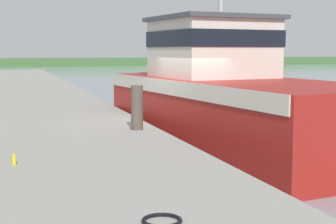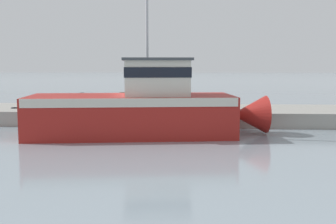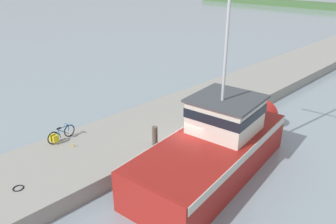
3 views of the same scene
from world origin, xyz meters
name	(u,v)px [view 1 (image 1 of 3)]	position (x,y,z in m)	size (l,w,h in m)	color
ground_plane	(176,150)	(0.00, 0.00, 0.00)	(320.00, 320.00, 0.00)	#84939E
dock_pier	(44,142)	(-3.50, 0.00, 0.41)	(5.26, 80.00, 0.81)	gray
far_shoreline	(200,61)	(30.00, 76.44, 0.71)	(180.00, 5.00, 1.42)	#426638
fishing_boat_main	(224,96)	(1.48, 0.22, 1.41)	(4.87, 11.55, 10.77)	maroon
mooring_post	(137,108)	(-1.41, -1.25, 1.34)	(0.29, 0.29, 1.06)	#51473D
hose_coil	(162,220)	(-2.78, -7.85, 0.84)	(0.45, 0.45, 0.04)	black
water_bottle_on_curb	(14,159)	(-4.28, -4.39, 0.91)	(0.06, 0.06, 0.19)	yellow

